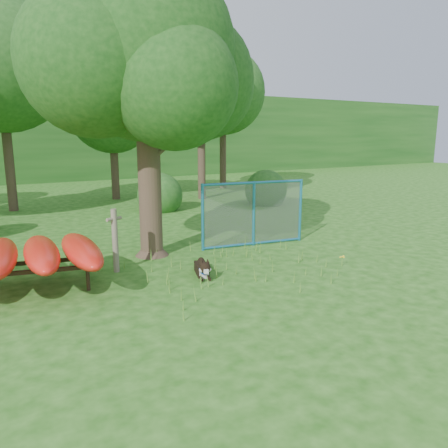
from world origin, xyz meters
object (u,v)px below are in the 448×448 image
oak_tree (144,60)px  husky_dog (203,269)px  fence_section (254,214)px  kayak_rack (21,255)px

oak_tree → husky_dog: 4.99m
oak_tree → husky_dog: (0.32, -2.17, -4.49)m
fence_section → kayak_rack: bearing=-164.6°
husky_dog → oak_tree: bearing=117.7°
oak_tree → kayak_rack: size_ratio=2.11×
kayak_rack → fence_section: (5.86, 0.62, 0.15)m
oak_tree → kayak_rack: bearing=-159.2°
kayak_rack → husky_dog: (3.40, -1.00, -0.56)m
husky_dog → fence_section: 3.04m
oak_tree → kayak_rack: 5.12m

